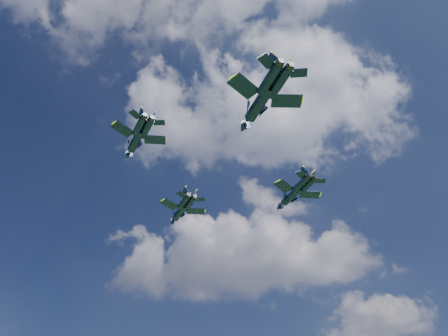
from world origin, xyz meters
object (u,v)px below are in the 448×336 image
Objects in this scene: jet_right at (291,196)px; jet_slot at (258,105)px; jet_left at (135,142)px; jet_lead at (179,212)px.

jet_right is 0.80× the size of jet_slot.
jet_right is at bearing 48.13° from jet_slot.
jet_left is 0.91× the size of jet_right.
jet_left is 0.73× the size of jet_slot.
jet_slot reaches higher than jet_left.
jet_right is at bearing -37.39° from jet_lead.
jet_left is at bearing -131.33° from jet_lead.
jet_lead is 23.53m from jet_left.
jet_right reaches higher than jet_left.
jet_slot is (21.88, -26.77, 1.78)m from jet_lead.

